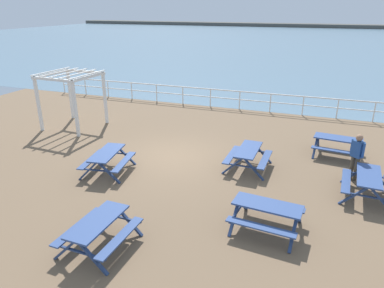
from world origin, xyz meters
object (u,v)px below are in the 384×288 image
(picnic_table_far_right, at_px, (107,157))
(lattice_pergola, at_px, (71,87))
(picnic_table_mid_centre, at_px, (267,211))
(picnic_table_far_left, at_px, (98,227))
(picnic_table_corner, at_px, (338,142))
(visitor, at_px, (357,154))
(picnic_table_near_right, at_px, (368,180))
(picnic_table_near_left, at_px, (248,154))

(picnic_table_far_right, relative_size, lattice_pergola, 0.75)
(picnic_table_mid_centre, xyz_separation_m, picnic_table_far_left, (-3.78, -2.19, 0.00))
(picnic_table_far_left, xyz_separation_m, picnic_table_corner, (5.63, 8.23, 0.00))
(visitor, xyz_separation_m, lattice_pergola, (-12.73, 1.50, 1.05))
(picnic_table_mid_centre, bearing_deg, lattice_pergola, 157.32)
(picnic_table_near_right, distance_m, picnic_table_far_left, 8.19)
(picnic_table_corner, relative_size, visitor, 1.18)
(picnic_table_near_right, bearing_deg, visitor, 18.84)
(picnic_table_mid_centre, xyz_separation_m, visitor, (2.36, 4.02, 0.36))
(picnic_table_near_right, distance_m, picnic_table_mid_centre, 3.90)
(picnic_table_near_left, relative_size, picnic_table_mid_centre, 0.95)
(picnic_table_far_left, height_order, lattice_pergola, lattice_pergola)
(picnic_table_near_left, bearing_deg, picnic_table_corner, -51.41)
(picnic_table_mid_centre, distance_m, visitor, 4.68)
(picnic_table_mid_centre, height_order, picnic_table_far_left, same)
(picnic_table_near_left, bearing_deg, visitor, -83.15)
(picnic_table_mid_centre, height_order, visitor, visitor)
(picnic_table_near_left, relative_size, picnic_table_far_left, 0.99)
(picnic_table_near_right, height_order, lattice_pergola, lattice_pergola)
(picnic_table_near_right, relative_size, picnic_table_far_right, 0.94)
(picnic_table_far_left, bearing_deg, picnic_table_near_left, -21.46)
(picnic_table_near_right, bearing_deg, lattice_pergola, 81.91)
(picnic_table_near_left, bearing_deg, lattice_pergola, 79.41)
(picnic_table_near_right, distance_m, picnic_table_far_right, 8.73)
(picnic_table_near_left, xyz_separation_m, picnic_table_corner, (3.11, 2.39, 0.00))
(picnic_table_mid_centre, bearing_deg, picnic_table_near_right, 51.87)
(picnic_table_near_right, xyz_separation_m, picnic_table_corner, (-0.84, 3.21, 0.00))
(picnic_table_mid_centre, xyz_separation_m, picnic_table_corner, (1.84, 6.04, 0.00))
(picnic_table_near_right, bearing_deg, picnic_table_far_right, 101.64)
(picnic_table_mid_centre, relative_size, lattice_pergola, 0.72)
(picnic_table_near_right, xyz_separation_m, visitor, (-0.32, 1.19, 0.36))
(visitor, height_order, lattice_pergola, lattice_pergola)
(picnic_table_near_left, distance_m, visitor, 3.66)
(picnic_table_near_right, height_order, picnic_table_far_right, same)
(picnic_table_far_right, distance_m, visitor, 8.67)
(visitor, bearing_deg, picnic_table_far_left, -4.33)
(picnic_table_near_left, height_order, lattice_pergola, lattice_pergola)
(lattice_pergola, bearing_deg, picnic_table_corner, 5.49)
(picnic_table_corner, height_order, visitor, visitor)
(picnic_table_near_left, bearing_deg, picnic_table_mid_centre, -159.88)
(picnic_table_far_left, xyz_separation_m, picnic_table_far_right, (-2.18, 3.79, 0.00))
(picnic_table_mid_centre, height_order, lattice_pergola, lattice_pergola)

